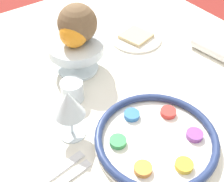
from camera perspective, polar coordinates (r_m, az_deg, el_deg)
The scene contains 11 objects.
dining_table at distance 1.20m, azimuth 6.16°, elevation -15.45°, with size 1.54×1.07×0.76m.
seder_plate at distance 0.80m, azimuth 8.08°, elevation -8.68°, with size 0.31×0.31×0.03m.
wine_glass at distance 0.75m, azimuth -7.91°, elevation -2.60°, with size 0.08×0.08×0.15m.
fruit_stand at distance 0.98m, azimuth -6.57°, elevation 7.35°, with size 0.18×0.18×0.10m.
orange_fruit at distance 0.93m, azimuth -7.03°, elevation 10.41°, with size 0.08×0.08×0.08m.
coconut at distance 0.95m, azimuth -6.35°, elevation 12.20°, with size 0.12×0.12×0.12m.
bread_plate at distance 1.16m, azimuth 4.40°, elevation 9.70°, with size 0.19×0.19×0.02m.
napkin_roll at distance 1.11m, azimuth 18.84°, elevation 6.74°, with size 0.20×0.07×0.04m.
cup_far at distance 0.90m, azimuth -7.28°, elevation 0.03°, with size 0.06×0.06×0.06m.
fork_right at distance 0.76m, azimuth -10.67°, elevation -14.73°, with size 0.04×0.17×0.01m.
spoon at distance 1.16m, azimuth 19.46°, elevation 6.97°, with size 0.15×0.07×0.01m.
Camera 1 is at (-0.43, 0.46, 1.40)m, focal length 50.00 mm.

